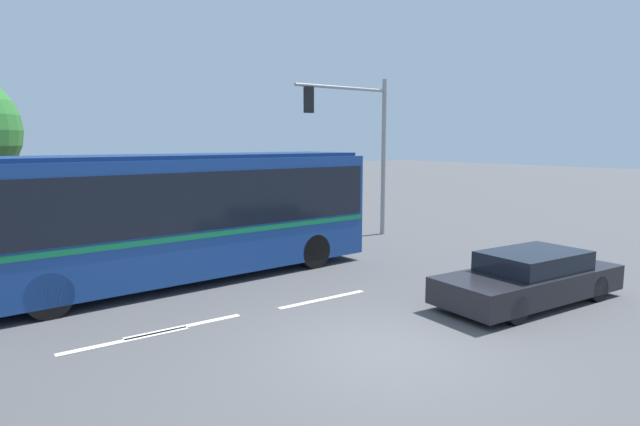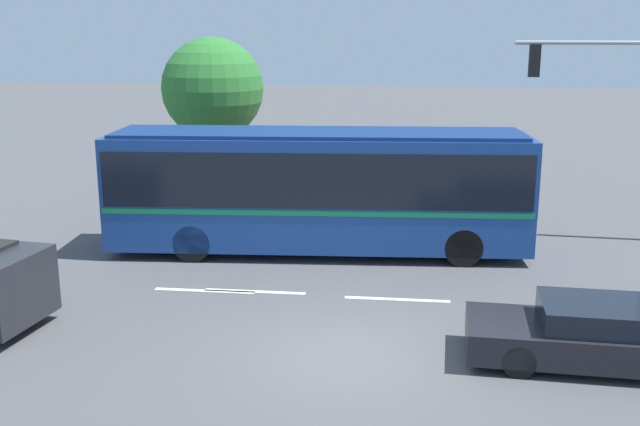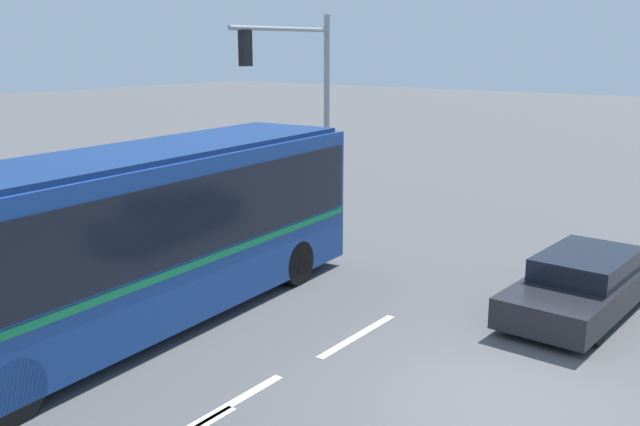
{
  "view_description": "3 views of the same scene",
  "coord_description": "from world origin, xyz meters",
  "px_view_note": "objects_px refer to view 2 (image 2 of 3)",
  "views": [
    {
      "loc": [
        -6.18,
        -6.65,
        3.68
      ],
      "look_at": [
        1.21,
        3.69,
        1.96
      ],
      "focal_mm": 29.74,
      "sensor_mm": 36.0,
      "label": 1
    },
    {
      "loc": [
        1.05,
        -12.93,
        5.97
      ],
      "look_at": [
        -1.26,
        6.15,
        1.23
      ],
      "focal_mm": 41.66,
      "sensor_mm": 36.0,
      "label": 2
    },
    {
      "loc": [
        -9.4,
        -3.54,
        5.23
      ],
      "look_at": [
        1.0,
        4.05,
        2.17
      ],
      "focal_mm": 39.99,
      "sensor_mm": 36.0,
      "label": 3
    }
  ],
  "objects_px": {
    "sedan_foreground": "(601,335)",
    "street_tree_left": "(213,89)",
    "traffic_light_pole": "(622,105)",
    "city_bus": "(318,184)"
  },
  "relations": [
    {
      "from": "traffic_light_pole",
      "to": "sedan_foreground",
      "type": "bearing_deg",
      "value": 74.95
    },
    {
      "from": "sedan_foreground",
      "to": "street_tree_left",
      "type": "distance_m",
      "value": 16.34
    },
    {
      "from": "city_bus",
      "to": "traffic_light_pole",
      "type": "xyz_separation_m",
      "value": [
        8.36,
        2.29,
        2.03
      ]
    },
    {
      "from": "traffic_light_pole",
      "to": "street_tree_left",
      "type": "distance_m",
      "value": 13.17
    },
    {
      "from": "traffic_light_pole",
      "to": "street_tree_left",
      "type": "bearing_deg",
      "value": -14.78
    },
    {
      "from": "city_bus",
      "to": "traffic_light_pole",
      "type": "height_order",
      "value": "traffic_light_pole"
    },
    {
      "from": "sedan_foreground",
      "to": "traffic_light_pole",
      "type": "distance_m",
      "value": 9.71
    },
    {
      "from": "city_bus",
      "to": "sedan_foreground",
      "type": "bearing_deg",
      "value": -51.09
    },
    {
      "from": "city_bus",
      "to": "traffic_light_pole",
      "type": "distance_m",
      "value": 8.9
    },
    {
      "from": "sedan_foreground",
      "to": "street_tree_left",
      "type": "xyz_separation_m",
      "value": [
        -10.37,
        12.16,
        3.43
      ]
    }
  ]
}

